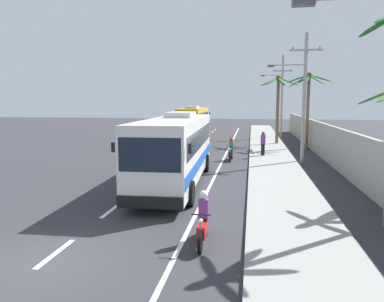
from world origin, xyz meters
TOP-DOWN VIEW (x-y plane):
  - ground_plane at (0.00, 0.00)m, footprint 160.00×160.00m
  - sidewalk_kerb at (6.80, 10.00)m, footprint 3.20×90.00m
  - lane_markings at (2.14, 14.33)m, footprint 3.48×71.00m
  - boundary_wall at (10.60, 14.00)m, footprint 0.24×60.00m
  - coach_bus_foreground at (1.56, 9.86)m, footprint 3.17×11.59m
  - coach_bus_far_lane at (-1.61, 35.69)m, footprint 3.01×11.53m
  - motorcycle_beside_bus at (3.90, 17.72)m, footprint 0.56×1.96m
  - motorcycle_trailing at (3.95, 2.08)m, footprint 0.56×1.96m
  - pedestrian_near_kerb at (6.19, 19.64)m, footprint 0.36×0.36m
  - utility_pole_mid at (8.66, 17.45)m, footprint 3.54×0.24m
  - utility_pole_far at (8.59, 35.43)m, footprint 3.55×0.24m
  - palm_nearest at (7.75, 28.01)m, footprint 3.73×3.83m
  - palm_second at (10.12, 25.33)m, footprint 3.92×3.71m

SIDE VIEW (x-z plane):
  - ground_plane at x=0.00m, z-range 0.00..0.00m
  - lane_markings at x=2.14m, z-range 0.00..0.01m
  - sidewalk_kerb at x=6.80m, z-range 0.00..0.14m
  - motorcycle_trailing at x=3.95m, z-range -0.14..1.43m
  - motorcycle_beside_bus at x=3.90m, z-range -0.15..1.46m
  - pedestrian_near_kerb at x=6.19m, z-range 0.19..1.99m
  - boundary_wall at x=10.60m, z-range 0.00..2.56m
  - coach_bus_foreground at x=1.56m, z-range 0.07..3.69m
  - coach_bus_far_lane at x=-1.61m, z-range 0.07..3.71m
  - utility_pole_mid at x=8.66m, z-range 0.32..8.96m
  - palm_nearest at x=7.75m, z-range 1.38..8.00m
  - utility_pole_far at x=8.59m, z-range 0.29..9.69m
  - palm_second at x=10.12m, z-range 1.66..8.36m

